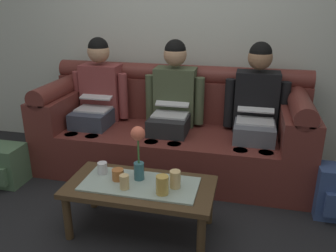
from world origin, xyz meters
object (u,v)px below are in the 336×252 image
Objects in this scene: cup_far_center at (162,185)px; person_middle at (173,103)px; person_left at (97,98)px; backpack_left at (5,165)px; cup_far_right at (102,168)px; coffee_table at (140,190)px; cup_near_right at (124,182)px; person_right at (256,109)px; cup_far_left at (175,179)px; cup_near_left at (118,175)px; couch at (173,132)px; flower_vase at (138,149)px.

person_middle is at bearing 99.32° from cup_far_center.
backpack_left is at bearing -134.26° from person_left.
cup_far_right is 1.14m from backpack_left.
cup_far_center reaches higher than coffee_table.
cup_far_center is 1.64m from backpack_left.
cup_near_right is at bearing 179.36° from cup_far_center.
person_right is 14.65× the size of cup_far_right.
cup_far_left is at bearing -7.41° from cup_far_right.
cup_far_left is at bearing -12.63° from backpack_left.
person_middle is 1.04m from cup_near_left.
cup_near_right is 0.78× the size of cup_far_center.
cup_far_center is (0.26, -0.00, 0.01)m from cup_near_right.
person_middle reaches higher than cup_far_center.
coffee_table is at bearing -90.00° from person_middle.
person_right is (0.75, -0.00, 0.29)m from couch.
coffee_table is 8.13× the size of cup_far_center.
cup_near_right is (0.09, -0.10, 0.01)m from cup_near_left.
cup_near_left is 0.66× the size of cup_far_center.
person_middle is at bearing 103.62° from cup_far_left.
couch is 29.54× the size of cup_far_right.
backpack_left is at bearing 165.06° from coffee_table.
couch is 1.04m from cup_far_left.
person_right is (1.49, 0.00, -0.00)m from person_left.
flower_vase is 4.00× the size of cup_near_right.
backpack_left is at bearing 167.37° from cup_far_left.
person_right is 1.20× the size of coffee_table.
couch reaches higher than coffee_table.
flower_vase is at bearing -91.33° from couch.
cup_near_left is 0.16m from cup_far_right.
person_middle is 14.84× the size of cup_near_left.
cup_far_right is (-0.14, 0.06, 0.00)m from cup_near_left.
cup_near_left is at bearing -23.89° from cup_far_right.
person_middle and person_right have the same top height.
couch is at bearing 90.00° from coffee_table.
person_right reaches higher than cup_far_center.
couch is at bearing 72.09° from cup_far_right.
coffee_table is at bearing -13.92° from cup_far_right.
cup_far_left is at bearing 16.21° from cup_near_right.
person_right is at bearing 0.01° from person_left.
cup_far_left is at bearing 0.94° from coffee_table.
cup_far_right is at bearing -107.99° from person_middle.
person_left is 9.79× the size of cup_far_center.
cup_far_center reaches higher than backpack_left.
cup_far_center is 0.12m from cup_far_left.
cup_far_left is at bearing -116.40° from person_right.
cup_far_left is at bearing -10.89° from flower_vase.
couch reaches higher than cup_near_left.
person_right is at bearing 0.00° from person_middle.
flower_vase is at bearing 169.11° from cup_far_left.
cup_far_left is (0.32, 0.09, 0.01)m from cup_near_right.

